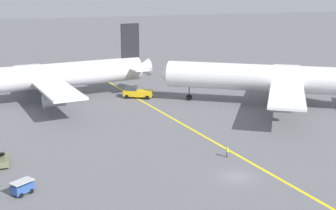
# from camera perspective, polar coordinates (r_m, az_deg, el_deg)

# --- Properties ---
(ground_plane) EXTENTS (600.00, 600.00, 0.00)m
(ground_plane) POSITION_cam_1_polar(r_m,az_deg,el_deg) (63.81, 8.33, -8.64)
(ground_plane) COLOR slate
(taxiway_stripe) EXTENTS (14.59, 119.23, 0.01)m
(taxiway_stripe) POSITION_cam_1_polar(r_m,az_deg,el_deg) (73.59, 7.20, -5.36)
(taxiway_stripe) COLOR yellow
(taxiway_stripe) RESTS_ON ground
(airliner_at_gate_left) EXTENTS (53.89, 41.44, 16.06)m
(airliner_at_gate_left) POSITION_cam_1_polar(r_m,az_deg,el_deg) (103.63, -15.83, 3.23)
(airliner_at_gate_left) COLOR silver
(airliner_at_gate_left) RESTS_ON ground
(airliner_being_pushed) EXTENTS (45.59, 39.82, 15.83)m
(airliner_being_pushed) POSITION_cam_1_polar(r_m,az_deg,el_deg) (99.84, 13.25, 3.10)
(airliner_being_pushed) COLOR white
(airliner_being_pushed) RESTS_ON ground
(pushback_tug) EXTENTS (9.18, 5.86, 2.90)m
(pushback_tug) POSITION_cam_1_polar(r_m,az_deg,el_deg) (105.12, -3.76, 1.55)
(pushback_tug) COLOR gold
(pushback_tug) RESTS_ON ground
(gse_belt_loader_portside) EXTENTS (1.88, 4.94, 3.02)m
(gse_belt_loader_portside) POSITION_cam_1_polar(r_m,az_deg,el_deg) (70.50, -19.52, -6.33)
(gse_belt_loader_portside) COLOR #666B4C
(gse_belt_loader_portside) RESTS_ON ground
(gse_baggage_cart_near_cluster) EXTENTS (3.14, 2.83, 1.71)m
(gse_baggage_cart_near_cluster) POSITION_cam_1_polar(r_m,az_deg,el_deg) (60.67, -17.33, -9.57)
(gse_baggage_cart_near_cluster) COLOR #2D5199
(gse_baggage_cart_near_cluster) RESTS_ON ground
(ground_crew_marshaller_foreground) EXTENTS (0.36, 0.50, 1.64)m
(ground_crew_marshaller_foreground) POSITION_cam_1_polar(r_m,az_deg,el_deg) (70.03, 7.24, -5.69)
(ground_crew_marshaller_foreground) COLOR #4C4C51
(ground_crew_marshaller_foreground) RESTS_ON ground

